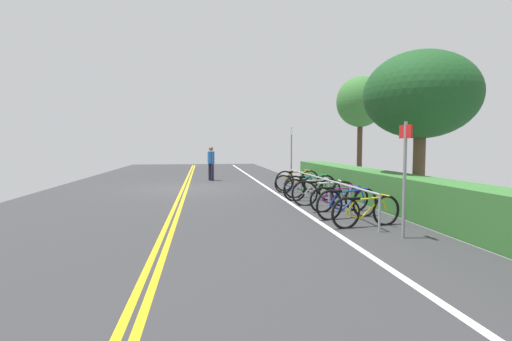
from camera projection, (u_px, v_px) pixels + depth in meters
name	position (u px, v px, depth m)	size (l,w,h in m)	color
ground_plane	(185.00, 189.00, 15.04)	(37.32, 10.34, 0.05)	#353538
centre_line_yellow_inner	(183.00, 188.00, 15.03)	(33.59, 0.10, 0.00)	gold
centre_line_yellow_outer	(187.00, 188.00, 15.05)	(33.59, 0.10, 0.00)	gold
bike_lane_stripe_white	(266.00, 187.00, 15.48)	(33.59, 0.12, 0.00)	white
bike_rack	(321.00, 183.00, 11.18)	(7.54, 0.05, 0.75)	#9EA0A5
bicycle_0	(297.00, 180.00, 14.43)	(0.53, 1.77, 0.78)	black
bicycle_1	(298.00, 184.00, 13.53)	(0.67, 1.62, 0.68)	black
bicycle_2	(310.00, 186.00, 12.50)	(0.46, 1.82, 0.76)	black
bicycle_3	(312.00, 190.00, 11.71)	(0.46, 1.78, 0.72)	black
bicycle_4	(324.00, 193.00, 10.67)	(0.53, 1.77, 0.75)	black
bicycle_5	(339.00, 199.00, 9.82)	(0.46, 1.62, 0.69)	black
bicycle_6	(347.00, 203.00, 8.92)	(0.59, 1.65, 0.73)	black
bicycle_7	(366.00, 211.00, 7.99)	(0.49, 1.63, 0.69)	black
pedestrian	(211.00, 161.00, 18.16)	(0.45, 0.32, 1.62)	#1E1E2D
sign_post_near	(291.00, 151.00, 15.47)	(0.36, 0.07, 2.38)	gray
sign_post_far	(405.00, 168.00, 6.95)	(0.36, 0.06, 2.11)	gray
hedge_backdrop	(399.00, 193.00, 9.93)	(16.49, 0.97, 0.92)	#387533
tree_near_left	(360.00, 102.00, 17.61)	(2.16, 2.16, 4.79)	#473323
tree_mid	(421.00, 96.00, 10.42)	(3.03, 3.03, 4.21)	brown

